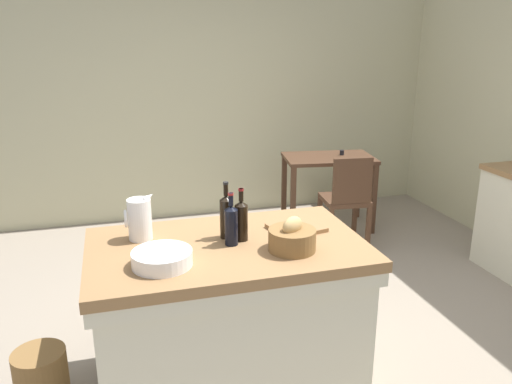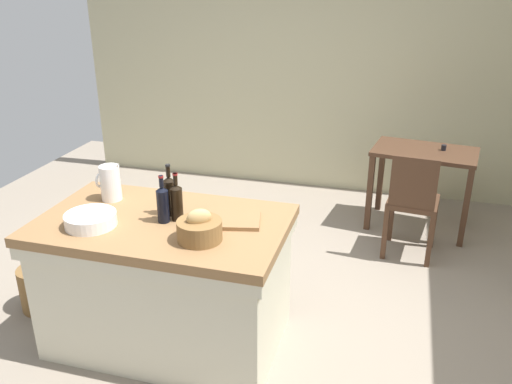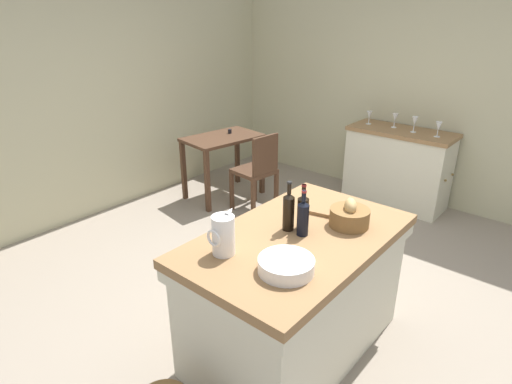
% 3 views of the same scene
% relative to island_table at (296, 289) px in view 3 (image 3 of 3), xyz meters
% --- Properties ---
extents(ground_plane, '(6.76, 6.76, 0.00)m').
position_rel_island_table_xyz_m(ground_plane, '(0.45, 0.41, -0.47)').
color(ground_plane, gray).
extents(wall_back, '(5.32, 0.12, 2.60)m').
position_rel_island_table_xyz_m(wall_back, '(0.45, 3.01, 0.83)').
color(wall_back, '#B7B28E').
rests_on(wall_back, ground).
extents(wall_right, '(0.12, 5.20, 2.60)m').
position_rel_island_table_xyz_m(wall_right, '(3.05, 0.41, 0.83)').
color(wall_right, '#B7B28E').
rests_on(wall_right, ground).
extents(island_table, '(1.50, 0.91, 0.87)m').
position_rel_island_table_xyz_m(island_table, '(0.00, 0.00, 0.00)').
color(island_table, olive).
rests_on(island_table, ground).
extents(side_cabinet, '(0.52, 1.18, 0.90)m').
position_rel_island_table_xyz_m(side_cabinet, '(2.71, 0.48, -0.02)').
color(side_cabinet, olive).
rests_on(side_cabinet, ground).
extents(writing_desk, '(0.97, 0.68, 0.81)m').
position_rel_island_table_xyz_m(writing_desk, '(1.56, 2.18, 0.17)').
color(writing_desk, '#472D1E').
rests_on(writing_desk, ground).
extents(wooden_chair, '(0.44, 0.44, 0.92)m').
position_rel_island_table_xyz_m(wooden_chair, '(1.48, 1.57, 0.04)').
color(wooden_chair, '#472D1E').
rests_on(wooden_chair, ground).
extents(pitcher, '(0.17, 0.13, 0.27)m').
position_rel_island_table_xyz_m(pitcher, '(-0.45, 0.20, 0.52)').
color(pitcher, white).
rests_on(pitcher, island_table).
extents(wash_bowl, '(0.30, 0.30, 0.08)m').
position_rel_island_table_xyz_m(wash_bowl, '(-0.37, -0.18, 0.44)').
color(wash_bowl, white).
rests_on(wash_bowl, island_table).
extents(bread_basket, '(0.25, 0.25, 0.19)m').
position_rel_island_table_xyz_m(bread_basket, '(0.31, -0.17, 0.47)').
color(bread_basket, brown).
rests_on(bread_basket, island_table).
extents(cutting_board, '(0.33, 0.30, 0.02)m').
position_rel_island_table_xyz_m(cutting_board, '(0.43, 0.10, 0.41)').
color(cutting_board, olive).
rests_on(cutting_board, island_table).
extents(wine_bottle_dark, '(0.07, 0.07, 0.30)m').
position_rel_island_table_xyz_m(wine_bottle_dark, '(0.09, 0.03, 0.52)').
color(wine_bottle_dark, black).
rests_on(wine_bottle_dark, island_table).
extents(wine_bottle_amber, '(0.07, 0.07, 0.32)m').
position_rel_island_table_xyz_m(wine_bottle_amber, '(0.02, 0.09, 0.53)').
color(wine_bottle_amber, black).
rests_on(wine_bottle_amber, island_table).
extents(wine_bottle_green, '(0.07, 0.07, 0.29)m').
position_rel_island_table_xyz_m(wine_bottle_green, '(0.02, -0.01, 0.52)').
color(wine_bottle_green, black).
rests_on(wine_bottle_green, island_table).
extents(wine_glass_far_left, '(0.07, 0.07, 0.16)m').
position_rel_island_table_xyz_m(wine_glass_far_left, '(2.68, 0.08, 0.54)').
color(wine_glass_far_left, white).
rests_on(wine_glass_far_left, side_cabinet).
extents(wine_glass_left, '(0.07, 0.07, 0.18)m').
position_rel_island_table_xyz_m(wine_glass_left, '(2.70, 0.35, 0.55)').
color(wine_glass_left, white).
rests_on(wine_glass_left, side_cabinet).
extents(wine_glass_middle, '(0.07, 0.07, 0.16)m').
position_rel_island_table_xyz_m(wine_glass_middle, '(2.76, 0.60, 0.54)').
color(wine_glass_middle, white).
rests_on(wine_glass_middle, side_cabinet).
extents(wine_glass_right, '(0.07, 0.07, 0.15)m').
position_rel_island_table_xyz_m(wine_glass_right, '(2.72, 0.90, 0.53)').
color(wine_glass_right, white).
rests_on(wine_glass_right, side_cabinet).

